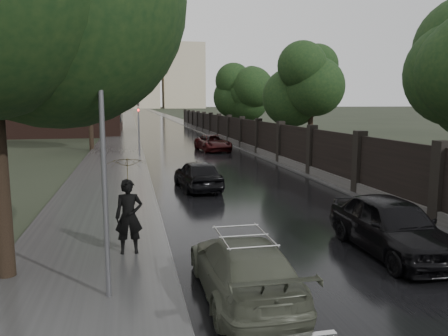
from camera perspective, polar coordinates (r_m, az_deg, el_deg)
ground at (r=9.22m, az=22.42°, el=-16.97°), size 800.00×800.00×0.00m
road at (r=196.89m, az=-10.78°, el=7.26°), size 8.00×420.00×0.02m
sidewalk_left at (r=196.83m, az=-12.54°, el=7.23°), size 4.00×420.00×0.16m
verge_right at (r=197.10m, az=-9.17°, el=7.31°), size 3.00×420.00×0.08m
fence_right at (r=40.05m, az=1.63°, el=4.43°), size 0.45×75.72×2.70m
tree_left_far at (r=36.94m, az=-17.22°, el=10.29°), size 4.25×4.25×7.39m
tree_right_b at (r=31.36m, az=11.36°, el=10.34°), size 4.08×4.08×7.01m
tree_right_c at (r=48.41m, az=2.76°, el=9.80°), size 4.08×4.08×7.01m
lamp_post at (r=8.39m, az=-15.43°, el=0.00°), size 0.25×0.12×5.11m
traffic_light at (r=31.82m, az=-11.09°, el=5.72°), size 0.16×0.32×4.00m
brick_building at (r=60.54m, az=-25.30°, el=13.55°), size 24.00×18.00×20.00m
stalinist_tower at (r=308.76m, az=-11.52°, el=14.78°), size 92.00×30.00×159.00m
volga_sedan at (r=8.91m, az=2.59°, el=-12.91°), size 1.73×4.23×1.23m
hatchback_left at (r=19.57m, az=-3.46°, el=-0.87°), size 1.95×4.11×1.36m
car_right_near at (r=12.09m, az=21.09°, el=-7.03°), size 1.84×4.42×1.50m
car_right_far at (r=35.23m, az=-1.45°, el=3.29°), size 2.62×4.89×1.30m
pedestrian_umbrella at (r=10.87m, az=-12.48°, el=-1.07°), size 1.08×1.10×2.91m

